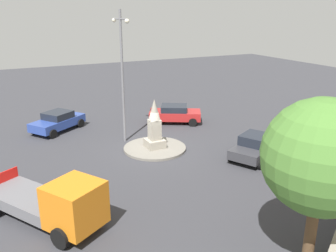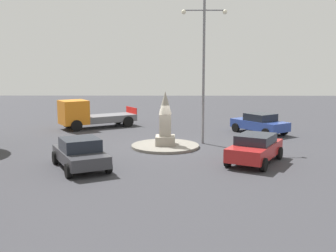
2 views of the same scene
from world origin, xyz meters
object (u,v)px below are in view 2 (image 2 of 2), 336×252
at_px(car_blue_far_side, 260,123).
at_px(streetlamp, 204,61).
at_px(monument, 165,122).
at_px(car_dark_grey_parked_right, 80,153).
at_px(car_red_passing, 255,148).
at_px(truck_orange_approaching, 88,115).

bearing_deg(car_blue_far_side, streetlamp, -139.38).
bearing_deg(monument, streetlamp, 27.72).
xyz_separation_m(streetlamp, car_blue_far_side, (4.31, 3.70, -4.35)).
bearing_deg(car_dark_grey_parked_right, streetlamp, 44.70).
bearing_deg(car_blue_far_side, car_red_passing, -103.52).
bearing_deg(car_red_passing, car_blue_far_side, 76.48).
height_order(monument, streetlamp, streetlamp).
bearing_deg(car_dark_grey_parked_right, car_red_passing, 7.94).
bearing_deg(car_dark_grey_parked_right, monument, 51.63).
distance_m(monument, car_blue_far_side, 8.28).
height_order(streetlamp, truck_orange_approaching, streetlamp).
bearing_deg(car_red_passing, streetlamp, 114.07).
xyz_separation_m(car_dark_grey_parked_right, truck_orange_approaching, (-2.08, 12.09, 0.29)).
height_order(streetlamp, car_dark_grey_parked_right, streetlamp).
height_order(car_blue_far_side, truck_orange_approaching, truck_orange_approaching).
relative_size(monument, car_blue_far_side, 0.73).
height_order(car_dark_grey_parked_right, truck_orange_approaching, truck_orange_approaching).
bearing_deg(truck_orange_approaching, car_blue_far_side, -10.02).
distance_m(car_dark_grey_parked_right, car_blue_far_side, 14.43).
distance_m(streetlamp, truck_orange_approaching, 10.99).
distance_m(monument, streetlamp, 4.42).
distance_m(monument, truck_orange_approaching, 9.34).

